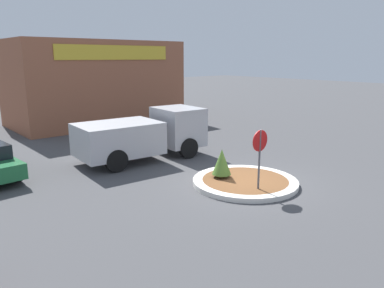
{
  "coord_description": "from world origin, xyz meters",
  "views": [
    {
      "loc": [
        -10.06,
        -8.74,
        4.61
      ],
      "look_at": [
        -0.69,
        2.23,
        1.24
      ],
      "focal_mm": 35.0,
      "sensor_mm": 36.0,
      "label": 1
    }
  ],
  "objects": [
    {
      "name": "utility_truck",
      "position": [
        -0.88,
        5.4,
        1.17
      ],
      "size": [
        6.01,
        2.77,
        2.23
      ],
      "rotation": [
        0.0,
        0.0,
        -0.07
      ],
      "color": "#B2B2B7",
      "rests_on": "ground_plane"
    },
    {
      "name": "stop_sign",
      "position": [
        -0.41,
        -0.95,
        1.57
      ],
      "size": [
        0.73,
        0.07,
        2.25
      ],
      "color": "#4C4C51",
      "rests_on": "ground_plane"
    },
    {
      "name": "island_shrub",
      "position": [
        -0.48,
        0.76,
        0.78
      ],
      "size": [
        0.72,
        0.72,
        1.09
      ],
      "color": "brown",
      "rests_on": "traffic_island"
    },
    {
      "name": "ground_plane",
      "position": [
        0.0,
        0.0,
        0.0
      ],
      "size": [
        120.0,
        120.0,
        0.0
      ],
      "primitive_type": "plane",
      "color": "#474749"
    },
    {
      "name": "traffic_island",
      "position": [
        0.0,
        0.0,
        0.09
      ],
      "size": [
        3.88,
        3.88,
        0.18
      ],
      "color": "silver",
      "rests_on": "ground_plane"
    },
    {
      "name": "storefront_building",
      "position": [
        2.08,
        15.98,
        2.85
      ],
      "size": [
        11.26,
        6.07,
        5.69
      ],
      "color": "#93563D",
      "rests_on": "ground_plane"
    }
  ]
}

